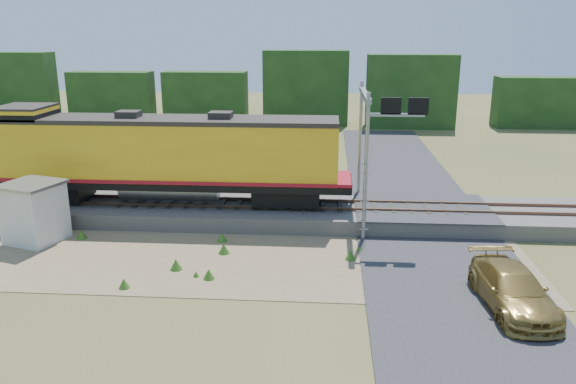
# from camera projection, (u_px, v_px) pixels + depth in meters

# --- Properties ---
(ground) EXTENTS (140.00, 140.00, 0.00)m
(ground) POSITION_uv_depth(u_px,v_px,m) (279.00, 264.00, 24.31)
(ground) COLOR #475123
(ground) RESTS_ON ground
(ballast) EXTENTS (70.00, 5.00, 0.80)m
(ballast) POSITION_uv_depth(u_px,v_px,m) (289.00, 212.00, 29.95)
(ballast) COLOR slate
(ballast) RESTS_ON ground
(rails) EXTENTS (70.00, 1.54, 0.16)m
(rails) POSITION_uv_depth(u_px,v_px,m) (289.00, 204.00, 29.82)
(rails) COLOR brown
(rails) RESTS_ON ballast
(dirt_shoulder) EXTENTS (26.00, 8.00, 0.03)m
(dirt_shoulder) POSITION_uv_depth(u_px,v_px,m) (236.00, 258.00, 24.93)
(dirt_shoulder) COLOR #8C7754
(dirt_shoulder) RESTS_ON ground
(road) EXTENTS (7.00, 66.00, 0.86)m
(road) POSITION_uv_depth(u_px,v_px,m) (440.00, 260.00, 24.51)
(road) COLOR #38383A
(road) RESTS_ON ground
(tree_line_north) EXTENTS (130.00, 3.00, 6.50)m
(tree_line_north) POSITION_uv_depth(u_px,v_px,m) (310.00, 96.00, 59.88)
(tree_line_north) COLOR #183714
(tree_line_north) RESTS_ON ground
(weed_clumps) EXTENTS (15.00, 6.20, 0.56)m
(weed_clumps) POSITION_uv_depth(u_px,v_px,m) (200.00, 261.00, 24.66)
(weed_clumps) COLOR #33611B
(weed_clumps) RESTS_ON ground
(locomotive) EXTENTS (19.37, 2.95, 5.00)m
(locomotive) POSITION_uv_depth(u_px,v_px,m) (162.00, 155.00, 29.59)
(locomotive) COLOR black
(locomotive) RESTS_ON rails
(shed) EXTENTS (3.05, 3.05, 2.90)m
(shed) POSITION_uv_depth(u_px,v_px,m) (34.00, 212.00, 26.59)
(shed) COLOR silver
(shed) RESTS_ON ground
(signal_gantry) EXTENTS (2.81, 6.20, 7.09)m
(signal_gantry) POSITION_uv_depth(u_px,v_px,m) (372.00, 124.00, 27.67)
(signal_gantry) COLOR gray
(signal_gantry) RESTS_ON ground
(car) EXTENTS (2.47, 5.24, 1.48)m
(car) POSITION_uv_depth(u_px,v_px,m) (513.00, 289.00, 20.27)
(car) COLOR olive
(car) RESTS_ON ground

